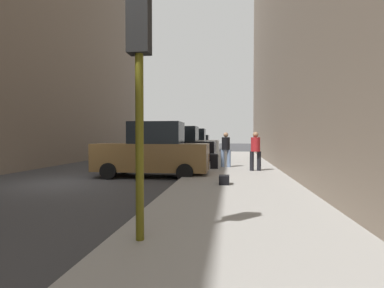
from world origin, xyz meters
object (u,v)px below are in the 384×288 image
(rolling_suitcase, at_px, (214,161))
(duffel_bag, at_px, (224,180))
(parked_bronze_suv, at_px, (153,152))
(parked_white_van, at_px, (190,144))
(parked_black_suv, at_px, (177,147))
(traffic_light, at_px, (139,60))
(pedestrian_in_jeans, at_px, (226,148))
(pedestrian_in_red_jacket, at_px, (255,149))
(parked_red_hatchback, at_px, (197,145))
(fire_hydrant, at_px, (204,159))

(rolling_suitcase, relative_size, duffel_bag, 2.36)
(parked_bronze_suv, xyz_separation_m, parked_white_van, (-0.00, 11.00, 0.00))
(parked_black_suv, relative_size, traffic_light, 1.28)
(parked_black_suv, distance_m, duffel_bag, 8.60)
(pedestrian_in_jeans, bearing_deg, parked_bronze_suv, -135.05)
(traffic_light, bearing_deg, rolling_suitcase, 86.99)
(parked_white_van, distance_m, rolling_suitcase, 9.13)
(parked_black_suv, distance_m, pedestrian_in_red_jacket, 5.90)
(pedestrian_in_jeans, bearing_deg, parked_red_hatchback, 102.71)
(fire_hydrant, height_order, pedestrian_in_red_jacket, pedestrian_in_red_jacket)
(fire_hydrant, relative_size, duffel_bag, 1.60)
(traffic_light, bearing_deg, parked_white_van, 95.65)
(fire_hydrant, bearing_deg, parked_black_suv, 128.39)
(parked_white_van, xyz_separation_m, duffel_bag, (2.96, -13.49, -0.74))
(parked_red_hatchback, bearing_deg, duffel_bag, -80.82)
(parked_red_hatchback, bearing_deg, parked_bronze_suv, -90.00)
(parked_white_van, relative_size, pedestrian_in_red_jacket, 2.70)
(parked_black_suv, height_order, traffic_light, traffic_light)
(parked_black_suv, distance_m, parked_red_hatchback, 10.28)
(parked_red_hatchback, relative_size, fire_hydrant, 5.97)
(duffel_bag, bearing_deg, pedestrian_in_jeans, 90.48)
(fire_hydrant, relative_size, pedestrian_in_jeans, 0.41)
(parked_white_van, relative_size, duffel_bag, 10.50)
(fire_hydrant, xyz_separation_m, rolling_suitcase, (0.57, -1.07, -0.01))
(parked_black_suv, bearing_deg, duffel_bag, -69.78)
(rolling_suitcase, bearing_deg, duffel_bag, -82.90)
(fire_hydrant, height_order, pedestrian_in_jeans, pedestrian_in_jeans)
(parked_bronze_suv, xyz_separation_m, duffel_bag, (2.96, -2.49, -0.74))
(duffel_bag, bearing_deg, rolling_suitcase, 97.10)
(parked_black_suv, xyz_separation_m, duffel_bag, (2.96, -8.04, -0.74))
(pedestrian_in_jeans, bearing_deg, rolling_suitcase, -127.31)
(pedestrian_in_jeans, height_order, pedestrian_in_red_jacket, same)
(parked_red_hatchback, bearing_deg, parked_white_van, -90.00)
(rolling_suitcase, bearing_deg, parked_red_hatchback, 99.89)
(pedestrian_in_jeans, bearing_deg, duffel_bag, -89.52)
(parked_bronze_suv, xyz_separation_m, parked_black_suv, (-0.00, 5.55, 0.00))
(parked_white_van, xyz_separation_m, traffic_light, (1.85, -18.74, 1.73))
(parked_red_hatchback, height_order, pedestrian_in_jeans, pedestrian_in_jeans)
(duffel_bag, bearing_deg, fire_hydrant, 101.35)
(pedestrian_in_red_jacket, relative_size, rolling_suitcase, 1.64)
(fire_hydrant, bearing_deg, rolling_suitcase, -61.83)
(fire_hydrant, relative_size, traffic_light, 0.20)
(fire_hydrant, xyz_separation_m, pedestrian_in_red_jacket, (2.44, -1.82, 0.61))
(pedestrian_in_jeans, bearing_deg, pedestrian_in_red_jacket, -47.76)
(rolling_suitcase, height_order, duffel_bag, rolling_suitcase)
(parked_red_hatchback, xyz_separation_m, pedestrian_in_jeans, (2.92, -12.92, 0.26))
(fire_hydrant, xyz_separation_m, duffel_bag, (1.16, -5.76, -0.21))
(parked_bronze_suv, distance_m, parked_black_suv, 5.55)
(parked_red_hatchback, bearing_deg, pedestrian_in_red_jacket, -73.57)
(parked_black_suv, xyz_separation_m, traffic_light, (1.85, -13.29, 1.73))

